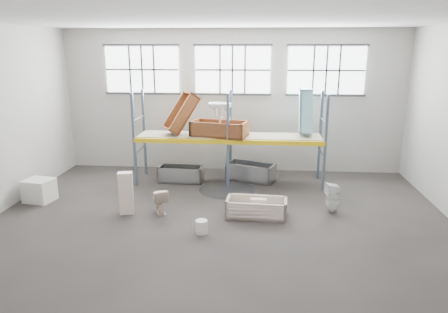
# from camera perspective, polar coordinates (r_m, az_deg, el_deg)

# --- Properties ---
(floor) EXTENTS (12.00, 10.00, 0.10)m
(floor) POSITION_cam_1_polar(r_m,az_deg,el_deg) (10.72, -0.70, -9.59)
(floor) COLOR #443D3A
(floor) RESTS_ON ground
(ceiling) EXTENTS (12.00, 10.00, 0.10)m
(ceiling) POSITION_cam_1_polar(r_m,az_deg,el_deg) (9.78, -0.80, 18.76)
(ceiling) COLOR silver
(ceiling) RESTS_ON ground
(wall_back) EXTENTS (12.00, 0.10, 5.00)m
(wall_back) POSITION_cam_1_polar(r_m,az_deg,el_deg) (14.91, 1.19, 7.59)
(wall_back) COLOR #B2ADA4
(wall_back) RESTS_ON ground
(wall_front) EXTENTS (12.00, 0.10, 5.00)m
(wall_front) POSITION_cam_1_polar(r_m,az_deg,el_deg) (5.12, -6.38, -6.85)
(wall_front) COLOR #A09C95
(wall_front) RESTS_ON ground
(window_left) EXTENTS (2.60, 0.04, 1.60)m
(window_left) POSITION_cam_1_polar(r_m,az_deg,el_deg) (15.25, -11.16, 11.64)
(window_left) COLOR white
(window_left) RESTS_ON wall_back
(window_mid) EXTENTS (2.60, 0.04, 1.60)m
(window_mid) POSITION_cam_1_polar(r_m,az_deg,el_deg) (14.70, 1.18, 11.80)
(window_mid) COLOR white
(window_mid) RESTS_ON wall_back
(window_right) EXTENTS (2.60, 0.04, 1.60)m
(window_right) POSITION_cam_1_polar(r_m,az_deg,el_deg) (14.84, 13.86, 11.41)
(window_right) COLOR white
(window_right) RESTS_ON wall_back
(rack_upright_la) EXTENTS (0.08, 0.08, 3.00)m
(rack_upright_la) POSITION_cam_1_polar(r_m,az_deg,el_deg) (13.53, -12.25, 2.21)
(rack_upright_la) COLOR slate
(rack_upright_la) RESTS_ON floor
(rack_upright_lb) EXTENTS (0.08, 0.08, 3.00)m
(rack_upright_lb) POSITION_cam_1_polar(r_m,az_deg,el_deg) (14.65, -10.89, 3.24)
(rack_upright_lb) COLOR slate
(rack_upright_lb) RESTS_ON floor
(rack_upright_ma) EXTENTS (0.08, 0.08, 3.00)m
(rack_upright_ma) POSITION_cam_1_polar(r_m,az_deg,el_deg) (12.97, 0.53, 2.01)
(rack_upright_ma) COLOR slate
(rack_upright_ma) RESTS_ON floor
(rack_upright_mb) EXTENTS (0.08, 0.08, 3.00)m
(rack_upright_mb) POSITION_cam_1_polar(r_m,az_deg,el_deg) (14.14, 0.91, 3.09)
(rack_upright_mb) COLOR slate
(rack_upright_mb) RESTS_ON floor
(rack_upright_ra) EXTENTS (0.08, 0.08, 3.00)m
(rack_upright_ra) POSITION_cam_1_polar(r_m,az_deg,el_deg) (13.09, 13.75, 1.70)
(rack_upright_ra) COLOR slate
(rack_upright_ra) RESTS_ON floor
(rack_upright_rb) EXTENTS (0.08, 0.08, 3.00)m
(rack_upright_rb) POSITION_cam_1_polar(r_m,az_deg,el_deg) (14.25, 13.05, 2.79)
(rack_upright_rb) COLOR slate
(rack_upright_rb) RESTS_ON floor
(rack_beam_front) EXTENTS (6.00, 0.10, 0.14)m
(rack_beam_front) POSITION_cam_1_polar(r_m,az_deg,el_deg) (12.97, 0.53, 2.01)
(rack_beam_front) COLOR yellow
(rack_beam_front) RESTS_ON floor
(rack_beam_back) EXTENTS (6.00, 0.10, 0.14)m
(rack_beam_back) POSITION_cam_1_polar(r_m,az_deg,el_deg) (14.14, 0.91, 3.09)
(rack_beam_back) COLOR yellow
(rack_beam_back) RESTS_ON floor
(shelf_deck) EXTENTS (5.90, 1.10, 0.03)m
(shelf_deck) POSITION_cam_1_polar(r_m,az_deg,el_deg) (13.54, 0.73, 2.90)
(shelf_deck) COLOR gray
(shelf_deck) RESTS_ON floor
(wet_patch) EXTENTS (1.80, 1.80, 0.00)m
(wet_patch) POSITION_cam_1_polar(r_m,az_deg,el_deg) (13.19, 0.45, -4.54)
(wet_patch) COLOR black
(wet_patch) RESTS_ON floor
(bathtub_beige) EXTENTS (1.65, 0.85, 0.47)m
(bathtub_beige) POSITION_cam_1_polar(r_m,az_deg,el_deg) (11.17, 4.48, -6.99)
(bathtub_beige) COLOR beige
(bathtub_beige) RESTS_ON floor
(cistern_spare) EXTENTS (0.43, 0.22, 0.40)m
(cistern_spare) POSITION_cam_1_polar(r_m,az_deg,el_deg) (11.16, 4.73, -6.77)
(cistern_spare) COLOR beige
(cistern_spare) RESTS_ON bathtub_beige
(sink_in_tub) EXTENTS (0.56, 0.56, 0.16)m
(sink_in_tub) POSITION_cam_1_polar(r_m,az_deg,el_deg) (11.04, 1.85, -7.66)
(sink_in_tub) COLOR #F3E6CF
(sink_in_tub) RESTS_ON bathtub_beige
(toilet_beige) EXTENTS (0.62, 0.76, 0.68)m
(toilet_beige) POSITION_cam_1_polar(r_m,az_deg,el_deg) (11.49, -8.84, -5.94)
(toilet_beige) COLOR #F4DEC6
(toilet_beige) RESTS_ON floor
(cistern_tall) EXTENTS (0.42, 0.32, 1.16)m
(cistern_tall) POSITION_cam_1_polar(r_m,az_deg,el_deg) (11.48, -13.30, -4.91)
(cistern_tall) COLOR silver
(cistern_tall) RESTS_ON floor
(toilet_white) EXTENTS (0.46, 0.46, 0.83)m
(toilet_white) POSITION_cam_1_polar(r_m,az_deg,el_deg) (11.71, 14.70, -5.47)
(toilet_white) COLOR white
(toilet_white) RESTS_ON floor
(steel_tub_left) EXTENTS (1.47, 0.73, 0.53)m
(steel_tub_left) POSITION_cam_1_polar(r_m,az_deg,el_deg) (13.97, -5.94, -2.38)
(steel_tub_left) COLOR #A8ABAF
(steel_tub_left) RESTS_ON floor
(steel_tub_right) EXTENTS (1.74, 1.27, 0.58)m
(steel_tub_right) POSITION_cam_1_polar(r_m,az_deg,el_deg) (14.08, 3.70, -2.08)
(steel_tub_right) COLOR #AEB0B5
(steel_tub_right) RESTS_ON floor
(rust_tub_flat) EXTENTS (1.92, 1.22, 0.50)m
(rust_tub_flat) POSITION_cam_1_polar(r_m,az_deg,el_deg) (13.38, -0.65, 3.81)
(rust_tub_flat) COLOR brown
(rust_tub_flat) RESTS_ON shelf_deck
(rust_tub_tilted) EXTENTS (1.31, 1.16, 1.38)m
(rust_tub_tilted) POSITION_cam_1_polar(r_m,az_deg,el_deg) (13.65, -5.91, 5.98)
(rust_tub_tilted) COLOR #97612D
(rust_tub_tilted) RESTS_ON shelf_deck
(sink_on_shelf) EXTENTS (0.80, 0.66, 0.64)m
(sink_on_shelf) POSITION_cam_1_polar(r_m,az_deg,el_deg) (13.11, -0.55, 4.80)
(sink_on_shelf) COLOR silver
(sink_on_shelf) RESTS_ON rust_tub_flat
(blue_tub_upright) EXTENTS (0.48, 0.68, 1.43)m
(blue_tub_upright) POSITION_cam_1_polar(r_m,az_deg,el_deg) (13.58, 11.14, 6.16)
(blue_tub_upright) COLOR #96DDEF
(blue_tub_upright) RESTS_ON shelf_deck
(bucket) EXTENTS (0.37, 0.37, 0.33)m
(bucket) POSITION_cam_1_polar(r_m,az_deg,el_deg) (10.19, -3.11, -9.61)
(bucket) COLOR silver
(bucket) RESTS_ON floor
(carton_near) EXTENTS (0.87, 0.79, 0.66)m
(carton_near) POSITION_cam_1_polar(r_m,az_deg,el_deg) (13.28, -24.01, -4.26)
(carton_near) COLOR silver
(carton_near) RESTS_ON floor
(carton_far) EXTENTS (0.72, 0.72, 0.47)m
(carton_far) POSITION_cam_1_polar(r_m,az_deg,el_deg) (13.73, -23.32, -4.00)
(carton_far) COLOR white
(carton_far) RESTS_ON floor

